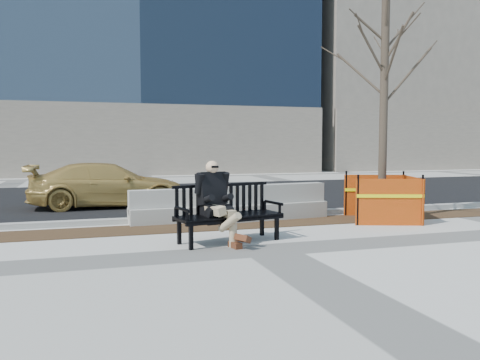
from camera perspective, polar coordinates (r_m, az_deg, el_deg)
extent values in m
plane|color=beige|center=(8.52, 3.29, -8.09)|extent=(120.00, 120.00, 0.00)
cube|color=#47301C|center=(10.95, -1.53, -5.28)|extent=(40.00, 1.20, 0.02)
cube|color=black|center=(16.94, -7.26, -1.90)|extent=(60.00, 10.40, 0.01)
cube|color=#9E9B93|center=(11.84, -2.79, -4.28)|extent=(60.00, 0.25, 0.12)
cube|color=gray|center=(43.33, 19.50, 18.34)|extent=(20.00, 12.00, 25.00)
imported|color=#B79245|center=(14.58, -14.99, -3.03)|extent=(4.38, 1.82, 1.27)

